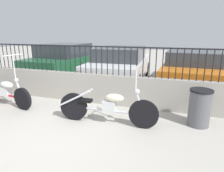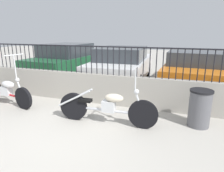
# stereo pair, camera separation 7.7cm
# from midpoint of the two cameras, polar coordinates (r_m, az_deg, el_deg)

# --- Properties ---
(ground_plane) EXTENTS (40.00, 40.00, 0.00)m
(ground_plane) POSITION_cam_midpoint_polar(r_m,az_deg,el_deg) (4.02, -17.25, -14.79)
(ground_plane) COLOR #ADA89E
(low_wall) EXTENTS (9.11, 0.18, 0.83)m
(low_wall) POSITION_cam_midpoint_polar(r_m,az_deg,el_deg) (5.63, -4.76, -0.71)
(low_wall) COLOR #9E998E
(low_wall) RESTS_ON ground_plane
(fence_railing) EXTENTS (9.11, 0.04, 0.77)m
(fence_railing) POSITION_cam_midpoint_polar(r_m,az_deg,el_deg) (5.45, -4.97, 8.59)
(fence_railing) COLOR black
(fence_railing) RESTS_ON low_wall
(motorcycle_silver) EXTENTS (2.25, 0.52, 1.31)m
(motorcycle_silver) POSITION_cam_midpoint_polar(r_m,az_deg,el_deg) (4.37, -3.25, -5.78)
(motorcycle_silver) COLOR black
(motorcycle_silver) RESTS_ON ground_plane
(motorcycle_red) EXTENTS (2.11, 0.66, 1.42)m
(motorcycle_red) POSITION_cam_midpoint_polar(r_m,az_deg,el_deg) (6.33, -29.26, -1.29)
(motorcycle_red) COLOR black
(motorcycle_red) RESTS_ON ground_plane
(trash_bin) EXTENTS (0.47, 0.47, 0.80)m
(trash_bin) POSITION_cam_midpoint_polar(r_m,az_deg,el_deg) (4.64, 23.31, -5.70)
(trash_bin) COLOR #56565B
(trash_bin) RESTS_ON ground_plane
(car_green) EXTENTS (2.19, 4.54, 1.44)m
(car_green) POSITION_cam_midpoint_polar(r_m,az_deg,el_deg) (9.50, -12.93, 7.37)
(car_green) COLOR black
(car_green) RESTS_ON ground_plane
(car_white) EXTENTS (2.06, 4.50, 1.39)m
(car_white) POSITION_cam_midpoint_polar(r_m,az_deg,el_deg) (7.95, 2.33, 6.15)
(car_white) COLOR black
(car_white) RESTS_ON ground_plane
(car_orange) EXTENTS (2.07, 4.38, 1.34)m
(car_orange) POSITION_cam_midpoint_polar(r_m,az_deg,el_deg) (7.68, 21.61, 4.63)
(car_orange) COLOR black
(car_orange) RESTS_ON ground_plane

